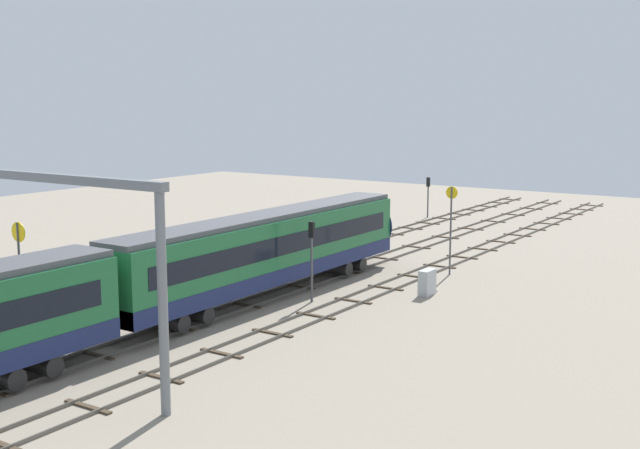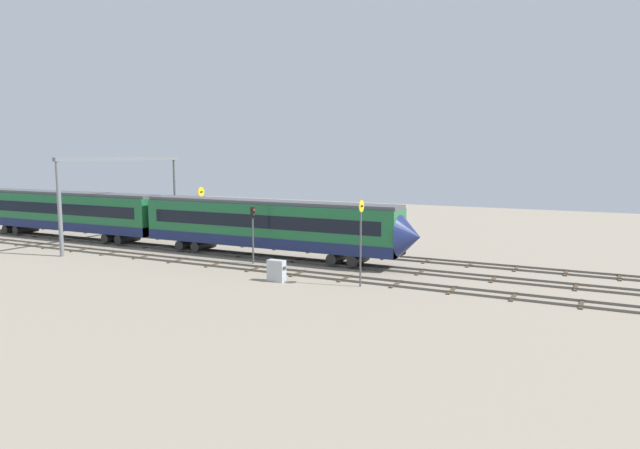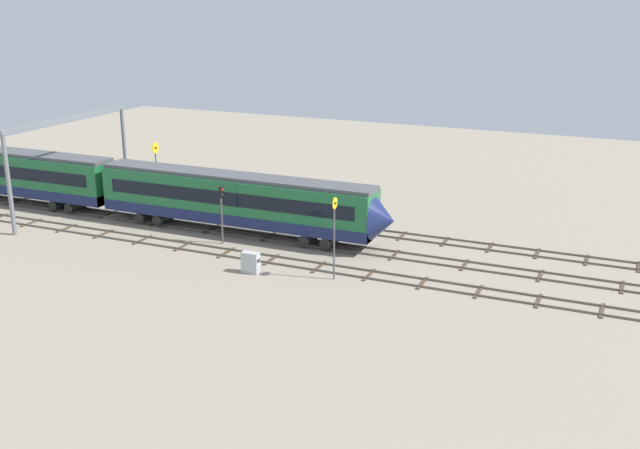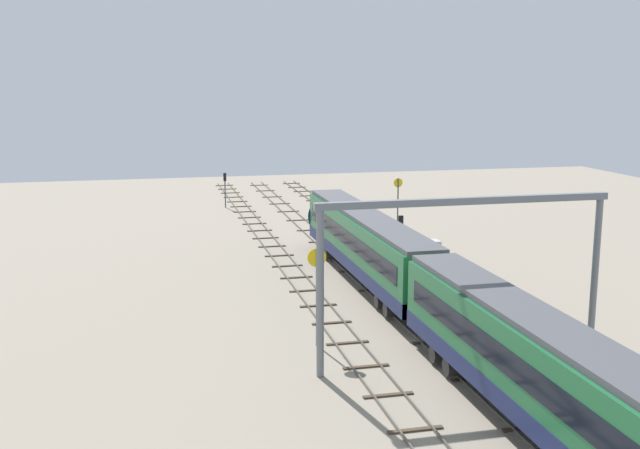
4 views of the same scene
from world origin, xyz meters
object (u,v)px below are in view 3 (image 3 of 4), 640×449
at_px(overhead_gantry, 70,143).
at_px(speed_sign_mid_trackside, 334,229).
at_px(signal_light_trackside_approach, 221,207).
at_px(train, 116,187).
at_px(relay_cabinet, 251,263).
at_px(speed_sign_near_foreground, 156,162).

bearing_deg(overhead_gantry, speed_sign_mid_trackside, -12.37).
bearing_deg(overhead_gantry, signal_light_trackside_approach, -8.56).
height_order(train, signal_light_trackside_approach, train).
xyz_separation_m(speed_sign_mid_trackside, relay_cabinet, (-5.86, -1.20, -2.86)).
height_order(speed_sign_mid_trackside, relay_cabinet, speed_sign_mid_trackside).
height_order(speed_sign_near_foreground, relay_cabinet, speed_sign_near_foreground).
bearing_deg(relay_cabinet, speed_sign_near_foreground, 141.87).
xyz_separation_m(speed_sign_mid_trackside, signal_light_trackside_approach, (-10.96, 3.55, -0.60)).
bearing_deg(signal_light_trackside_approach, overhead_gantry, 171.44).
distance_m(train, relay_cabinet, 18.98).
bearing_deg(overhead_gantry, train, 2.72).
height_order(speed_sign_near_foreground, speed_sign_mid_trackside, speed_sign_mid_trackside).
relative_size(speed_sign_near_foreground, relay_cabinet, 3.59).
distance_m(speed_sign_near_foreground, signal_light_trackside_approach, 15.49).
distance_m(speed_sign_near_foreground, relay_cabinet, 22.59).
relative_size(speed_sign_mid_trackside, relay_cabinet, 3.86).
relative_size(train, signal_light_trackside_approach, 10.88).
relative_size(speed_sign_near_foreground, signal_light_trackside_approach, 1.18).
relative_size(train, speed_sign_near_foreground, 9.25).
bearing_deg(speed_sign_near_foreground, speed_sign_mid_trackside, -28.28).
relative_size(overhead_gantry, signal_light_trackside_approach, 3.31).
relative_size(speed_sign_mid_trackside, signal_light_trackside_approach, 1.26).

